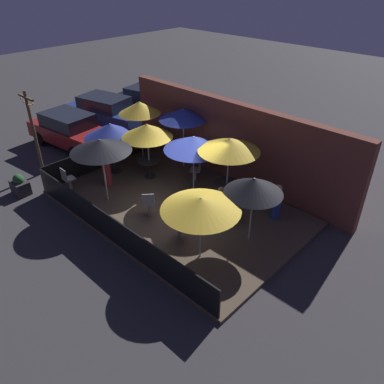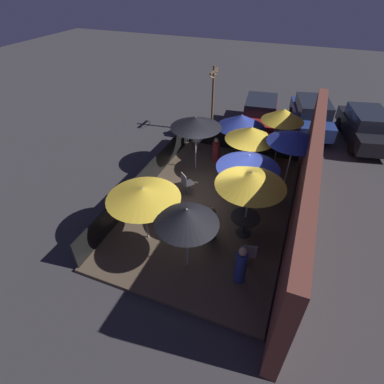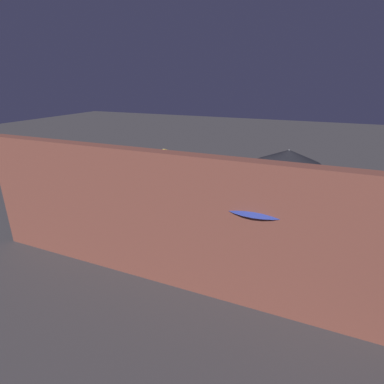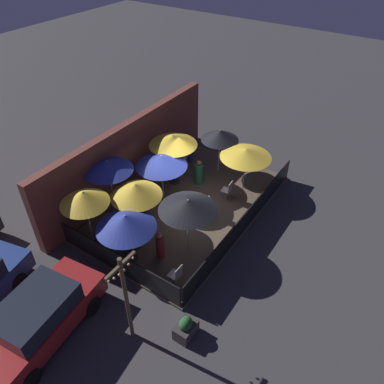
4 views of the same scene
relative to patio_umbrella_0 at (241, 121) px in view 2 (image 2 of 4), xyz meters
The scene contains 30 objects.
ground_plane 4.11m from the patio_umbrella_0, ahead, with size 60.00×60.00×0.00m, color #383538.
patio_deck 4.08m from the patio_umbrella_0, ahead, with size 8.76×5.56×0.12m.
building_wall 4.70m from the patio_umbrella_0, 39.33° to the left, with size 10.36×0.36×3.18m.
fence_front 4.76m from the patio_umbrella_0, 37.42° to the right, with size 8.56×0.05×0.95m.
fence_side_left 1.50m from the patio_umbrella_0, behind, with size 0.05×5.36×0.95m.
patio_umbrella_0 is the anchor object (origin of this frame).
patio_umbrella_1 1.54m from the patio_umbrella_0, 27.00° to the left, with size 1.95×1.95×2.23m.
patio_umbrella_2 4.93m from the patio_umbrella_0, 16.85° to the left, with size 2.11×2.11×2.44m.
patio_umbrella_3 6.20m from the patio_umbrella_0, 13.26° to the right, with size 2.22×2.22×2.03m.
patio_umbrella_4 3.58m from the patio_umbrella_0, 17.61° to the left, with size 2.14×2.14×2.22m.
patio_umbrella_5 2.89m from the patio_umbrella_0, 54.27° to the left, with size 1.95×1.95×2.48m.
patio_umbrella_6 6.61m from the patio_umbrella_0, ahead, with size 1.73×1.73×2.19m.
patio_umbrella_7 2.18m from the patio_umbrella_0, 43.75° to the right, with size 2.07×2.07×2.37m.
patio_umbrella_8 1.73m from the patio_umbrella_0, 97.27° to the left, with size 1.75×1.75×2.50m.
dining_table_0 1.20m from the patio_umbrella_0, behind, with size 0.94×0.94×0.76m.
dining_table_1 1.95m from the patio_umbrella_0, 27.00° to the left, with size 0.87×0.87×0.74m.
dining_table_2 5.06m from the patio_umbrella_0, 16.85° to the left, with size 0.95×0.95×0.72m.
patio_chair_0 2.46m from the patio_umbrella_0, 91.48° to the right, with size 0.41×0.41×0.92m.
patio_chair_1 3.84m from the patio_umbrella_0, 18.21° to the right, with size 0.56×0.56×0.96m.
patio_chair_2 6.38m from the patio_umbrella_0, 17.09° to the left, with size 0.50×0.50×0.95m.
patio_chair_3 3.67m from the patio_umbrella_0, 31.54° to the left, with size 0.56×0.56×0.91m.
patio_chair_4 5.24m from the patio_umbrella_0, 14.30° to the right, with size 0.43×0.43×0.93m.
patron_0 5.42m from the patio_umbrella_0, ahead, with size 0.40×0.40×1.22m.
patron_1 6.89m from the patio_umbrella_0, 14.91° to the left, with size 0.40×0.40×1.28m.
patron_2 1.69m from the patio_umbrella_0, 50.78° to the right, with size 0.43×0.43×1.15m.
planter_box 3.96m from the patio_umbrella_0, 111.87° to the right, with size 0.73×0.51×0.80m.
light_post 3.03m from the patio_umbrella_0, 138.12° to the right, with size 1.10×0.12×3.44m.
parked_car_0 3.88m from the patio_umbrella_0, behind, with size 4.34×2.18×1.62m.
parked_car_1 5.46m from the patio_umbrella_0, 148.37° to the left, with size 4.72×2.62×1.62m.
parked_car_2 6.82m from the patio_umbrella_0, 126.56° to the left, with size 4.69×2.61×1.62m.
Camera 2 is at (8.30, 2.46, 7.28)m, focal length 28.00 mm.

